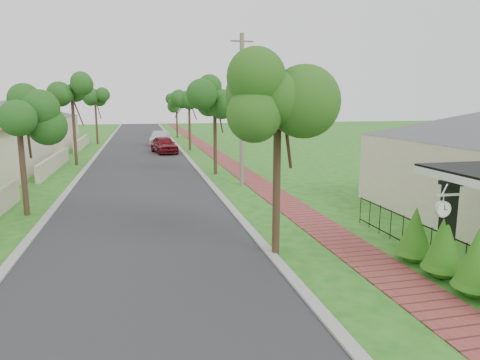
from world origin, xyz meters
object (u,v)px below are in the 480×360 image
object	(u,v)px
porch_post	(446,235)
parked_car_red	(164,145)
parked_car_white	(160,139)
utility_pole	(242,110)
station_clock	(443,208)
near_tree	(278,104)

from	to	relation	value
porch_post	parked_car_red	distance (m)	29.39
parked_car_red	parked_car_white	distance (m)	6.78
parked_car_red	utility_pole	size ratio (longest dim) A/B	0.55
utility_pole	station_clock	distance (m)	13.86
parked_car_white	utility_pole	bearing A→B (deg)	-70.58
parked_car_white	utility_pole	size ratio (longest dim) A/B	0.55
porch_post	parked_car_white	size ratio (longest dim) A/B	0.57
station_clock	near_tree	bearing A→B (deg)	138.34
parked_car_white	near_tree	distance (m)	33.39
porch_post	parked_car_white	bearing A→B (deg)	98.85
parked_car_red	utility_pole	distance (m)	16.34
parked_car_white	utility_pole	xyz separation A→B (m)	(3.30, -22.45, 3.29)
porch_post	near_tree	world-z (taller)	near_tree
near_tree	utility_pole	bearing A→B (deg)	82.02
parked_car_red	station_clock	size ratio (longest dim) A/B	6.45
porch_post	parked_car_white	xyz separation A→B (m)	(-5.55, 35.64, -0.40)
near_tree	utility_pole	world-z (taller)	utility_pole
porch_post	utility_pole	world-z (taller)	utility_pole
utility_pole	station_clock	size ratio (longest dim) A/B	11.82
near_tree	station_clock	world-z (taller)	near_tree
station_clock	porch_post	bearing A→B (deg)	39.21
near_tree	porch_post	bearing A→B (deg)	-33.69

